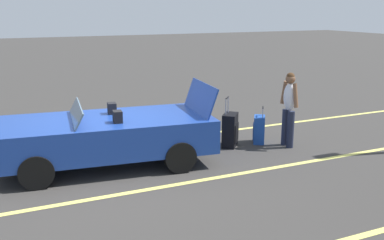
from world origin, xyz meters
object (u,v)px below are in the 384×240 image
Objects in this scene: convertible_car at (95,137)px; suitcase_large_black at (230,130)px; suitcase_medium_bright at (259,130)px; traveler_person at (289,105)px.

convertible_car is 3.02m from suitcase_large_black.
convertible_car reaches higher than suitcase_medium_bright.
convertible_car is 3.89× the size of suitcase_large_black.
convertible_car is 2.61× the size of traveler_person.
suitcase_medium_bright is 0.51× the size of traveler_person.
convertible_car is 5.13× the size of suitcase_medium_bright.
suitcase_large_black is 0.73m from suitcase_medium_bright.
suitcase_large_black is 0.67× the size of traveler_person.
traveler_person is at bearing 15.48° from suitcase_large_black.
suitcase_medium_bright is at bearing -173.42° from convertible_car.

